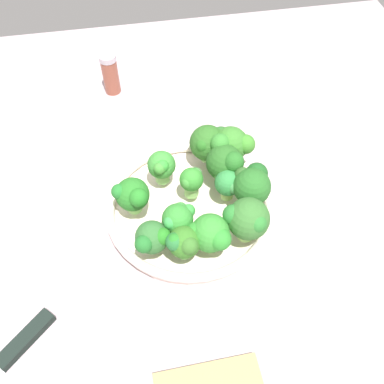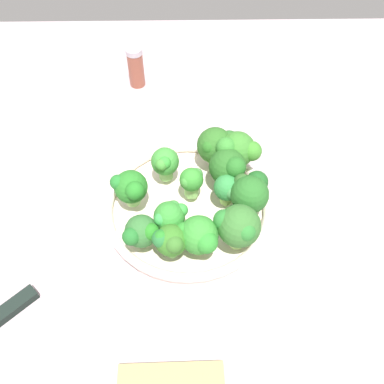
{
  "view_description": "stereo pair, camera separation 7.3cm",
  "coord_description": "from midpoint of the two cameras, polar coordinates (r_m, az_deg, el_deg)",
  "views": [
    {
      "loc": [
        41.87,
        -7.56,
        63.49
      ],
      "look_at": [
        -2.07,
        0.39,
        5.92
      ],
      "focal_mm": 40.57,
      "sensor_mm": 36.0,
      "label": 1
    },
    {
      "loc": [
        42.58,
        -0.32,
        63.49
      ],
      "look_at": [
        -2.07,
        0.39,
        5.92
      ],
      "focal_mm": 40.57,
      "sensor_mm": 36.0,
      "label": 2
    }
  ],
  "objects": [
    {
      "name": "ground_plane",
      "position": [
        0.77,
        2.43,
        -4.65
      ],
      "size": [
        130.0,
        130.0,
        2.5
      ],
      "primitive_type": "cube",
      "color": "#B29EA4"
    },
    {
      "name": "bowl",
      "position": [
        0.76,
        2.73,
        -2.22
      ],
      "size": [
        29.47,
        29.47,
        2.92
      ],
      "color": "#F1DCC8",
      "rests_on": "ground_plane"
    },
    {
      "name": "broccoli_floret_0",
      "position": [
        0.67,
        4.37,
        -6.07
      ],
      "size": [
        6.61,
        6.8,
        7.0
      ],
      "color": "#83BE5C",
      "rests_on": "bowl"
    },
    {
      "name": "broccoli_floret_1",
      "position": [
        0.66,
        0.49,
        -6.64
      ],
      "size": [
        5.28,
        5.42,
        6.49
      ],
      "color": "#76C45E",
      "rests_on": "bowl"
    },
    {
      "name": "broccoli_floret_2",
      "position": [
        0.76,
        -0.6,
        3.7
      ],
      "size": [
        5.45,
        4.96,
        6.54
      ],
      "color": "#77B45C",
      "rests_on": "bowl"
    },
    {
      "name": "broccoli_floret_3",
      "position": [
        0.72,
        -5.0,
        0.4
      ],
      "size": [
        6.39,
        6.17,
        7.08
      ],
      "color": "#87C764",
      "rests_on": "bowl"
    },
    {
      "name": "broccoli_floret_4",
      "position": [
        0.77,
        8.95,
        5.33
      ],
      "size": [
        6.38,
        8.12,
        8.09
      ],
      "color": "#9CD971",
      "rests_on": "bowl"
    },
    {
      "name": "broccoli_floret_5",
      "position": [
        0.73,
        2.96,
        1.32
      ],
      "size": [
        4.11,
        4.39,
        5.99
      ],
      "color": "#86C463",
      "rests_on": "bowl"
    },
    {
      "name": "broccoli_floret_6",
      "position": [
        0.67,
        9.44,
        -4.69
      ],
      "size": [
        6.79,
        7.4,
        8.28
      ],
      "color": "#99D264",
      "rests_on": "bowl"
    },
    {
      "name": "broccoli_floret_7",
      "position": [
        0.72,
        10.8,
        -0.16
      ],
      "size": [
        7.15,
        6.41,
        7.97
      ],
      "color": "#7EBE52",
      "rests_on": "bowl"
    },
    {
      "name": "broccoli_floret_8",
      "position": [
        0.68,
        0.37,
        -3.45
      ],
      "size": [
        5.04,
        5.53,
        6.72
      ],
      "color": "#A2CD73",
      "rests_on": "bowl"
    },
    {
      "name": "broccoli_floret_9",
      "position": [
        0.75,
        7.92,
        3.04
      ],
      "size": [
        6.68,
        6.44,
        7.99
      ],
      "color": "#7BB358",
      "rests_on": "bowl"
    },
    {
      "name": "broccoli_floret_10",
      "position": [
        0.79,
        6.18,
        5.98
      ],
      "size": [
        6.61,
        7.85,
        7.4
      ],
      "color": "#87BF69",
      "rests_on": "bowl"
    },
    {
      "name": "broccoli_floret_11",
      "position": [
        0.73,
        8.02,
        0.3
      ],
      "size": [
        4.96,
        5.11,
        6.06
      ],
      "color": "#91C45A",
      "rests_on": "bowl"
    },
    {
      "name": "broccoli_floret_12",
      "position": [
        0.68,
        -3.38,
        -5.49
      ],
      "size": [
        5.68,
        5.7,
        5.99
      ],
      "color": "#75B452",
      "rests_on": "bowl"
    },
    {
      "name": "pepper_shaker",
      "position": [
        1.0,
        -5.08,
        15.98
      ],
      "size": [
        3.66,
        3.66,
        9.38
      ],
      "color": "brown",
      "rests_on": "ground_plane"
    }
  ]
}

